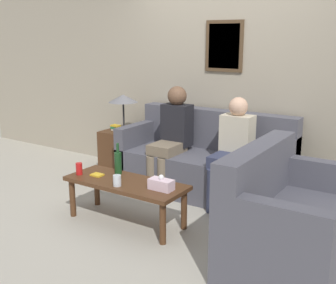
{
  "coord_description": "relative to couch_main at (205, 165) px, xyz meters",
  "views": [
    {
      "loc": [
        2.24,
        -3.74,
        1.81
      ],
      "look_at": [
        -0.12,
        -0.12,
        0.73
      ],
      "focal_mm": 45.0,
      "sensor_mm": 36.0,
      "label": 1
    }
  ],
  "objects": [
    {
      "name": "ground_plane",
      "position": [
        0.0,
        -0.51,
        -0.34
      ],
      "size": [
        16.0,
        16.0,
        0.0
      ],
      "primitive_type": "plane",
      "color": "#ADA899"
    },
    {
      "name": "wall_back",
      "position": [
        0.0,
        0.45,
        0.97
      ],
      "size": [
        9.0,
        0.08,
        2.6
      ],
      "color": "#9E937F",
      "rests_on": "ground_plane"
    },
    {
      "name": "couch_main",
      "position": [
        0.0,
        0.0,
        0.0
      ],
      "size": [
        2.01,
        0.84,
        0.95
      ],
      "color": "#4C4C56",
      "rests_on": "ground_plane"
    },
    {
      "name": "couch_side",
      "position": [
        1.33,
        -1.08,
        0.0
      ],
      "size": [
        0.84,
        1.31,
        0.95
      ],
      "rotation": [
        0.0,
        0.0,
        1.57
      ],
      "color": "#4C4C56",
      "rests_on": "ground_plane"
    },
    {
      "name": "coffee_table",
      "position": [
        -0.25,
        -1.2,
        0.04
      ],
      "size": [
        1.24,
        0.49,
        0.43
      ],
      "color": "#4C2D19",
      "rests_on": "ground_plane"
    },
    {
      "name": "side_table_with_lamp",
      "position": [
        -1.26,
        -0.02,
        0.04
      ],
      "size": [
        0.47,
        0.45,
        1.08
      ],
      "color": "#4C2D19",
      "rests_on": "ground_plane"
    },
    {
      "name": "wine_bottle",
      "position": [
        -0.45,
        -1.06,
        0.22
      ],
      "size": [
        0.07,
        0.07,
        0.33
      ],
      "color": "#19421E",
      "rests_on": "coffee_table"
    },
    {
      "name": "drinking_glass",
      "position": [
        -0.23,
        -1.35,
        0.15
      ],
      "size": [
        0.08,
        0.08,
        0.11
      ],
      "color": "silver",
      "rests_on": "coffee_table"
    },
    {
      "name": "book_stack",
      "position": [
        -0.59,
        -1.22,
        0.11
      ],
      "size": [
        0.12,
        0.1,
        0.02
      ],
      "color": "gold",
      "rests_on": "coffee_table"
    },
    {
      "name": "soda_can",
      "position": [
        -0.77,
        -1.3,
        0.16
      ],
      "size": [
        0.07,
        0.07,
        0.12
      ],
      "color": "red",
      "rests_on": "coffee_table"
    },
    {
      "name": "tissue_box",
      "position": [
        0.18,
        -1.2,
        0.15
      ],
      "size": [
        0.23,
        0.12,
        0.15
      ],
      "color": "silver",
      "rests_on": "coffee_table"
    },
    {
      "name": "person_left",
      "position": [
        -0.39,
        -0.14,
        0.36
      ],
      "size": [
        0.34,
        0.61,
        1.24
      ],
      "color": "#756651",
      "rests_on": "ground_plane"
    },
    {
      "name": "person_right",
      "position": [
        0.43,
        -0.21,
        0.32
      ],
      "size": [
        0.34,
        0.59,
        1.18
      ],
      "color": "#2D334C",
      "rests_on": "ground_plane"
    }
  ]
}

